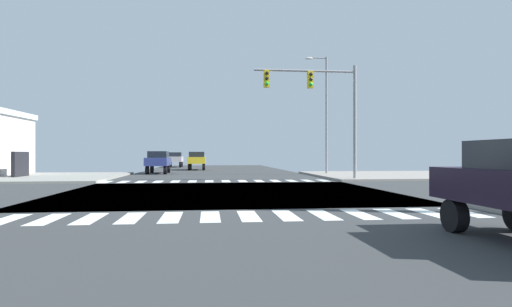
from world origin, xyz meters
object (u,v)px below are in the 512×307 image
sedan_leading_4 (158,160)px  street_lamp (324,106)px  sedan_farside_2 (175,158)px  traffic_signal_mast (318,95)px  sedan_nearside_1 (197,159)px

sedan_leading_4 → street_lamp: bearing=162.2°
street_lamp → sedan_leading_4: size_ratio=2.15×
sedan_farside_2 → traffic_signal_mast: bearing=110.2°
sedan_nearside_1 → sedan_leading_4: size_ratio=1.00×
traffic_signal_mast → sedan_farside_2: bearing=110.2°
street_lamp → sedan_leading_4: (-13.16, 4.23, -4.31)m
street_lamp → sedan_farside_2: bearing=120.1°
sedan_farside_2 → sedan_leading_4: 18.45m
sedan_leading_4 → sedan_nearside_1: bearing=-110.2°
traffic_signal_mast → sedan_farside_2: traffic_signal_mast is taller
sedan_nearside_1 → sedan_leading_4: same height
street_lamp → sedan_nearside_1: bearing=129.4°
street_lamp → sedan_farside_2: size_ratio=2.15×
sedan_nearside_1 → sedan_farside_2: (-3.00, 10.31, 0.00)m
traffic_signal_mast → sedan_leading_4: size_ratio=1.66×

